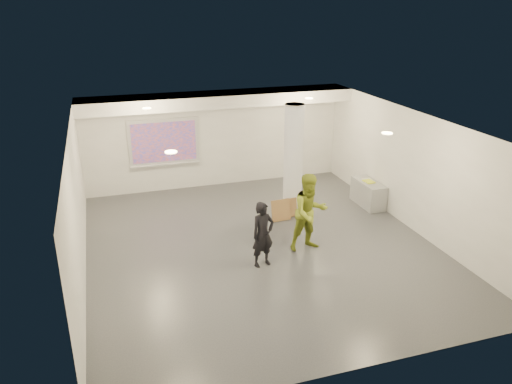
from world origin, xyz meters
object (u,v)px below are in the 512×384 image
object	(u,v)px
credenza	(368,193)
projection_screen	(164,143)
column	(293,159)
woman	(263,235)
man	(310,212)

from	to	relation	value
credenza	projection_screen	bearing A→B (deg)	150.64
column	woman	world-z (taller)	column
woman	projection_screen	bearing A→B (deg)	89.38
projection_screen	man	distance (m)	5.58
projection_screen	credenza	distance (m)	6.18
column	man	size ratio (longest dim) A/B	1.62
projection_screen	credenza	bearing A→B (deg)	-28.81
woman	man	world-z (taller)	man
credenza	column	bearing A→B (deg)	172.44
column	projection_screen	world-z (taller)	column
projection_screen	woman	xyz separation A→B (m)	(1.36, -5.30, -0.78)
projection_screen	credenza	size ratio (longest dim) A/B	1.74
column	projection_screen	distance (m)	4.08
woman	credenza	bearing A→B (deg)	15.96
column	projection_screen	xyz separation A→B (m)	(-3.10, 2.65, 0.03)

